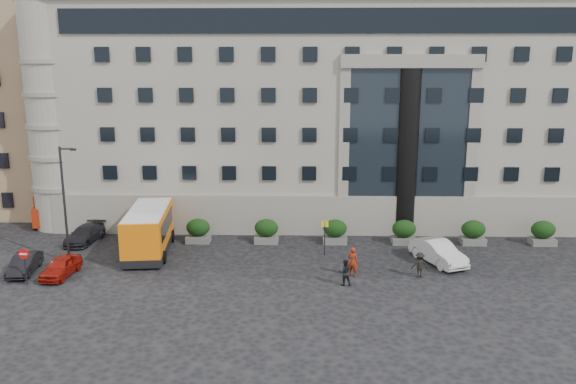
% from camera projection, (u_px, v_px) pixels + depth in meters
% --- Properties ---
extents(ground, '(120.00, 120.00, 0.00)m').
position_uv_depth(ground, '(240.00, 280.00, 35.14)').
color(ground, black).
rests_on(ground, ground).
extents(civic_building, '(44.00, 24.00, 18.00)m').
position_uv_depth(civic_building, '(324.00, 110.00, 54.53)').
color(civic_building, gray).
rests_on(civic_building, ground).
extents(entrance_column, '(1.80, 1.80, 13.00)m').
position_uv_depth(entrance_column, '(407.00, 154.00, 43.52)').
color(entrance_column, black).
rests_on(entrance_column, ground).
extents(apartment_near, '(14.00, 14.00, 20.00)m').
position_uv_depth(apartment_near, '(8.00, 100.00, 53.03)').
color(apartment_near, '#957757').
rests_on(apartment_near, ground).
extents(apartment_far, '(13.00, 13.00, 22.00)m').
position_uv_depth(apartment_far, '(56.00, 84.00, 70.44)').
color(apartment_far, '#836B4C').
rests_on(apartment_far, ground).
extents(hedge_a, '(1.80, 1.26, 1.84)m').
position_uv_depth(hedge_a, '(198.00, 230.00, 42.64)').
color(hedge_a, '#585856').
rests_on(hedge_a, ground).
extents(hedge_b, '(1.80, 1.26, 1.84)m').
position_uv_depth(hedge_b, '(266.00, 231.00, 42.53)').
color(hedge_b, '#585856').
rests_on(hedge_b, ground).
extents(hedge_c, '(1.80, 1.26, 1.84)m').
position_uv_depth(hedge_c, '(335.00, 231.00, 42.41)').
color(hedge_c, '#585856').
rests_on(hedge_c, ground).
extents(hedge_d, '(1.80, 1.26, 1.84)m').
position_uv_depth(hedge_d, '(404.00, 232.00, 42.29)').
color(hedge_d, '#585856').
rests_on(hedge_d, ground).
extents(hedge_e, '(1.80, 1.26, 1.84)m').
position_uv_depth(hedge_e, '(473.00, 232.00, 42.18)').
color(hedge_e, '#585856').
rests_on(hedge_e, ground).
extents(hedge_f, '(1.80, 1.26, 1.84)m').
position_uv_depth(hedge_f, '(543.00, 233.00, 42.06)').
color(hedge_f, '#585856').
rests_on(hedge_f, ground).
extents(street_lamp, '(1.16, 0.18, 8.00)m').
position_uv_depth(street_lamp, '(65.00, 201.00, 37.39)').
color(street_lamp, '#262628').
rests_on(street_lamp, ground).
extents(bus_stop_sign, '(0.50, 0.08, 2.52)m').
position_uv_depth(bus_stop_sign, '(325.00, 232.00, 39.52)').
color(bus_stop_sign, '#262628').
rests_on(bus_stop_sign, ground).
extents(no_entry_sign, '(0.64, 0.16, 2.32)m').
position_uv_depth(no_entry_sign, '(24.00, 259.00, 34.06)').
color(no_entry_sign, '#262628').
rests_on(no_entry_sign, ground).
extents(minibus, '(3.52, 7.93, 3.21)m').
position_uv_depth(minibus, '(149.00, 229.00, 40.06)').
color(minibus, orange).
rests_on(minibus, ground).
extents(red_truck, '(3.20, 5.13, 2.56)m').
position_uv_depth(red_truck, '(50.00, 208.00, 47.81)').
color(red_truck, maroon).
rests_on(red_truck, ground).
extents(parked_car_a, '(1.74, 3.78, 1.26)m').
position_uv_depth(parked_car_a, '(61.00, 267.00, 35.76)').
color(parked_car_a, maroon).
rests_on(parked_car_a, ground).
extents(parked_car_b, '(1.80, 3.88, 1.23)m').
position_uv_depth(parked_car_b, '(24.00, 264.00, 36.31)').
color(parked_car_b, black).
rests_on(parked_car_b, ground).
extents(parked_car_c, '(2.23, 4.50, 1.26)m').
position_uv_depth(parked_car_c, '(85.00, 234.00, 42.68)').
color(parked_car_c, black).
rests_on(parked_car_c, ground).
extents(parked_car_d, '(3.06, 5.44, 1.43)m').
position_uv_depth(parked_car_d, '(72.00, 206.00, 50.98)').
color(parked_car_d, black).
rests_on(parked_car_d, ground).
extents(white_taxi, '(3.38, 5.06, 1.58)m').
position_uv_depth(white_taxi, '(438.00, 252.00, 38.11)').
color(white_taxi, silver).
rests_on(white_taxi, ground).
extents(pedestrian_a, '(0.82, 0.70, 1.90)m').
position_uv_depth(pedestrian_a, '(353.00, 262.00, 35.73)').
color(pedestrian_a, maroon).
rests_on(pedestrian_a, ground).
extents(pedestrian_b, '(0.87, 0.71, 1.66)m').
position_uv_depth(pedestrian_b, '(345.00, 272.00, 34.20)').
color(pedestrian_b, black).
rests_on(pedestrian_b, ground).
extents(pedestrian_c, '(1.11, 0.71, 1.63)m').
position_uv_depth(pedestrian_c, '(420.00, 265.00, 35.56)').
color(pedestrian_c, black).
rests_on(pedestrian_c, ground).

